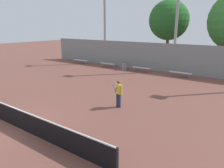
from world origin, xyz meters
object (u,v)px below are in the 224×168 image
Objects in this scene: bench_by_gate at (81,60)px; trash_bin at (125,66)px; bench_courtside_near at (141,68)px; light_pole_near_left at (177,9)px; light_pole_center_back at (105,20)px; tree_green_tall at (169,20)px; tennis_player at (118,92)px; bench_adjacent_court at (108,64)px; bench_courtside_far at (181,73)px; tennis_net at (12,116)px.

bench_by_gate is 6.73m from trash_bin.
light_pole_near_left is (2.66, 2.03, 5.80)m from bench_courtside_near.
light_pole_center_back is at bearing 37.94° from bench_by_gate.
tree_green_tall is (5.79, 5.80, 0.01)m from light_pole_center_back.
tennis_player is 1.84× the size of trash_bin.
tree_green_tall reaches higher than bench_adjacent_court.
tennis_player is 16.03m from bench_by_gate.
bench_courtside_near is 0.96× the size of bench_courtside_far.
light_pole_center_back is 10.73× the size of trash_bin.
bench_adjacent_court is 9.96m from tree_green_tall.
bench_courtside_near is 6.70m from light_pole_near_left.
tennis_player is 0.21× the size of tree_green_tall.
bench_adjacent_court is at bearing -180.00° from bench_courtside_near.
light_pole_center_back reaches higher than bench_adjacent_court.
bench_courtside_far is at bearing -53.68° from light_pole_near_left.
light_pole_center_back is 8.19m from tree_green_tall.
light_pole_center_back is at bearing 139.79° from tennis_player.
tennis_player is 0.75× the size of bench_by_gate.
bench_adjacent_court is at bearing -180.00° from bench_courtside_far.
tennis_net is 1.12× the size of light_pole_near_left.
light_pole_near_left is at bearing 126.32° from bench_courtside_far.
trash_bin is at bearing -175.52° from bench_courtside_near.
trash_bin is (-6.12, -0.15, 0.04)m from bench_courtside_far.
bench_courtside_near is at bearing -86.62° from tree_green_tall.
tree_green_tall reaches higher than bench_courtside_near.
bench_courtside_near is 1.04× the size of bench_adjacent_court.
bench_by_gate is at bearing 150.96° from tennis_player.
bench_courtside_far is 2.35× the size of trash_bin.
tennis_net is at bearing -56.28° from bench_by_gate.
bench_courtside_far is 6.32m from light_pole_near_left.
bench_courtside_near and bench_courtside_far have the same top height.
bench_courtside_near is at bearing -17.02° from light_pole_center_back.
tennis_player is 0.17× the size of light_pole_center_back.
tree_green_tall is at bearing 93.38° from bench_courtside_near.
light_pole_center_back is (-1.85, 1.91, 4.92)m from bench_adjacent_court.
light_pole_near_left is at bearing 25.23° from trash_bin.
bench_by_gate is 5.82m from light_pole_center_back.
tree_green_tall is at bearing 45.03° from light_pole_center_back.
tennis_player reaches higher than bench_adjacent_court.
light_pole_near_left reaches higher than trash_bin.
trash_bin is (-4.63, -2.18, -5.76)m from light_pole_near_left.
trash_bin is (2.43, -0.15, 0.04)m from bench_adjacent_court.
trash_bin is at bearing -25.77° from light_pole_center_back.
tree_green_tall is at bearing 112.99° from tennis_player.
tennis_player is 18.65m from tree_green_tall.
tennis_player is 0.82× the size of bench_courtside_near.
tree_green_tall is at bearing 120.88° from bench_courtside_far.
light_pole_center_back reaches higher than tennis_player.
tennis_net is at bearing -66.00° from light_pole_center_back.
bench_by_gate is at bearing -169.88° from light_pole_near_left.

